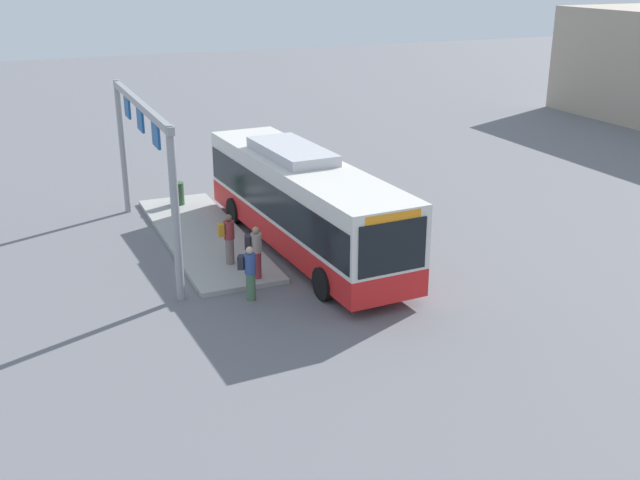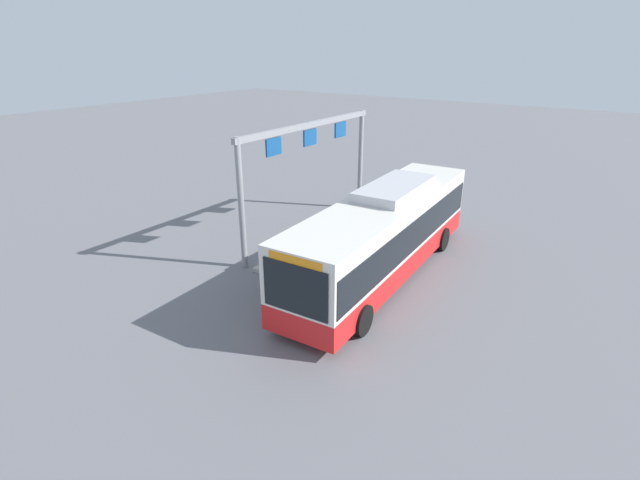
{
  "view_description": "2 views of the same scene",
  "coord_description": "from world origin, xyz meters",
  "px_view_note": "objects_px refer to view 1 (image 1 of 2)",
  "views": [
    {
      "loc": [
        22.75,
        -9.05,
        9.39
      ],
      "look_at": [
        3.13,
        -0.7,
        1.5
      ],
      "focal_mm": 42.46,
      "sensor_mm": 36.0,
      "label": 1
    },
    {
      "loc": [
        14.95,
        7.45,
        8.32
      ],
      "look_at": [
        1.86,
        -1.6,
        1.73
      ],
      "focal_mm": 26.68,
      "sensor_mm": 36.0,
      "label": 2
    }
  ],
  "objects_px": {
    "bus_main": "(303,199)",
    "trash_bin": "(178,194)",
    "person_boarding": "(249,272)",
    "person_waiting_near": "(255,251)",
    "person_waiting_mid": "(228,238)"
  },
  "relations": [
    {
      "from": "bus_main",
      "to": "person_waiting_mid",
      "type": "height_order",
      "value": "bus_main"
    },
    {
      "from": "bus_main",
      "to": "person_boarding",
      "type": "distance_m",
      "value": 4.53
    },
    {
      "from": "person_waiting_near",
      "to": "trash_bin",
      "type": "height_order",
      "value": "person_waiting_near"
    },
    {
      "from": "bus_main",
      "to": "trash_bin",
      "type": "bearing_deg",
      "value": -158.0
    },
    {
      "from": "bus_main",
      "to": "person_waiting_mid",
      "type": "relative_size",
      "value": 7.06
    },
    {
      "from": "person_boarding",
      "to": "trash_bin",
      "type": "distance_m",
      "value": 9.54
    },
    {
      "from": "bus_main",
      "to": "person_waiting_near",
      "type": "height_order",
      "value": "bus_main"
    },
    {
      "from": "person_boarding",
      "to": "person_waiting_mid",
      "type": "xyz_separation_m",
      "value": [
        -2.6,
        0.14,
        0.16
      ]
    },
    {
      "from": "bus_main",
      "to": "trash_bin",
      "type": "relative_size",
      "value": 13.1
    },
    {
      "from": "bus_main",
      "to": "trash_bin",
      "type": "distance_m",
      "value": 7.01
    },
    {
      "from": "person_boarding",
      "to": "person_waiting_near",
      "type": "height_order",
      "value": "person_waiting_near"
    },
    {
      "from": "person_waiting_near",
      "to": "bus_main",
      "type": "bearing_deg",
      "value": 59.84
    },
    {
      "from": "person_boarding",
      "to": "person_waiting_mid",
      "type": "relative_size",
      "value": 1.0
    },
    {
      "from": "person_waiting_mid",
      "to": "person_boarding",
      "type": "bearing_deg",
      "value": -88.58
    },
    {
      "from": "bus_main",
      "to": "person_waiting_mid",
      "type": "xyz_separation_m",
      "value": [
        0.67,
        -2.85,
        -0.76
      ]
    }
  ]
}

